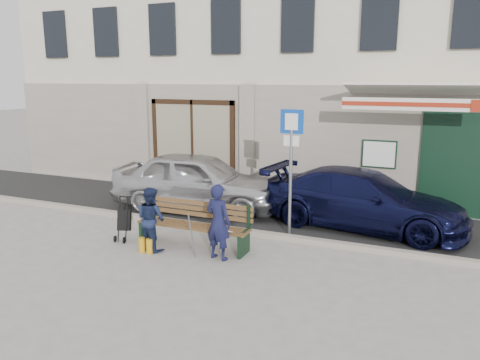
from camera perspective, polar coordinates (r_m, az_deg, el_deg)
The scene contains 11 objects.
ground at distance 9.09m, azimuth -2.71°, elevation -9.53°, with size 80.00×80.00×0.00m, color #9E9991.
asphalt_lane at distance 11.80m, azimuth 3.91°, elevation -4.34°, with size 60.00×3.20×0.01m, color #282828.
curb at distance 10.36m, azimuth 0.94°, elevation -6.39°, with size 60.00×0.18×0.12m, color #9E9384.
building at distance 16.53m, azimuth 10.70°, elevation 17.65°, with size 20.00×8.27×10.00m.
car_silver at distance 12.21m, azimuth -5.13°, elevation -0.12°, with size 1.80×4.47×1.52m, color silver.
car_navy at distance 11.06m, azimuth 14.79°, elevation -2.31°, with size 1.87×4.60×1.34m, color black.
parking_sign at distance 10.02m, azimuth 6.25°, elevation 3.43°, with size 0.51×0.08×2.74m.
bench at distance 9.60m, azimuth -5.95°, elevation -5.49°, with size 2.40×1.17×0.98m.
man at distance 8.84m, azimuth -2.67°, elevation -5.14°, with size 0.53×0.35×1.46m, color #141537.
woman at distance 9.50m, azimuth -10.80°, elevation -4.66°, with size 0.63×0.49×1.29m, color #151E3C.
stroller at distance 10.23m, azimuth -13.96°, elevation -4.92°, with size 0.33×0.43×0.94m.
Camera 1 is at (3.72, -7.58, 3.38)m, focal length 35.00 mm.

